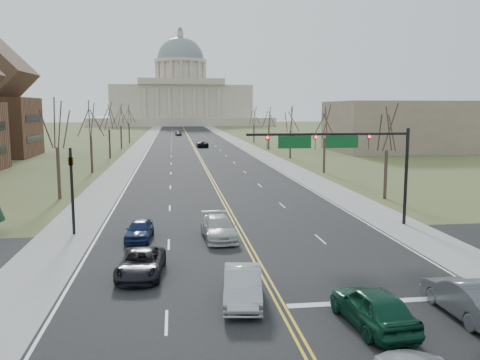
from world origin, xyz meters
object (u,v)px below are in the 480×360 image
object	(u,v)px
signal_left	(72,181)
car_sb_outer_second	(139,230)
car_sb_inner_second	(219,228)
signal_mast	(341,148)
car_sb_outer_lead	(141,263)
car_far_nb	(202,144)
car_sb_inner_lead	(243,286)
car_far_sb	(178,133)
car_nb_inner_lead	(373,307)
car_nb_outer_lead	(467,297)

from	to	relation	value
signal_left	car_sb_outer_second	xyz separation A→B (m)	(4.59, -2.10, -3.02)
car_sb_inner_second	signal_mast	bearing A→B (deg)	12.10
car_sb_outer_lead	signal_mast	bearing A→B (deg)	39.10
car_far_nb	car_sb_inner_lead	bearing A→B (deg)	85.80
signal_mast	car_far_sb	distance (m)	126.85
car_sb_outer_second	car_nb_inner_lead	bearing A→B (deg)	-50.96
car_sb_inner_lead	car_sb_outer_lead	world-z (taller)	car_sb_inner_lead
signal_left	car_nb_inner_lead	xyz separation A→B (m)	(14.65, -16.99, -2.88)
signal_mast	car_far_nb	size ratio (longest dim) A/B	2.34
car_nb_inner_lead	car_far_sb	bearing A→B (deg)	-93.59
signal_mast	car_nb_outer_lead	world-z (taller)	signal_mast
car_sb_inner_lead	car_sb_outer_lead	size ratio (longest dim) A/B	0.98
car_sb_inner_lead	car_sb_outer_second	xyz separation A→B (m)	(-5.28, 11.69, -0.10)
car_sb_outer_lead	car_sb_inner_second	xyz separation A→B (m)	(4.68, 6.98, 0.07)
car_nb_outer_lead	car_sb_inner_second	distance (m)	16.71
car_far_sb	car_sb_outer_second	bearing A→B (deg)	-98.17
car_sb_inner_lead	car_nb_outer_lead	bearing A→B (deg)	-9.21
car_far_nb	signal_left	bearing A→B (deg)	78.21
signal_mast	car_sb_inner_second	bearing A→B (deg)	-164.68
car_nb_inner_lead	car_sb_outer_lead	xyz separation A→B (m)	(-9.52, 7.50, -0.16)
car_nb_inner_lead	car_sb_outer_lead	size ratio (longest dim) A/B	1.01
signal_left	car_far_nb	world-z (taller)	signal_left
car_nb_outer_lead	car_sb_outer_second	world-z (taller)	car_nb_outer_lead
signal_mast	car_sb_outer_second	world-z (taller)	signal_mast
car_sb_inner_second	car_far_nb	bearing A→B (deg)	84.27
car_sb_outer_second	car_sb_inner_second	bearing A→B (deg)	0.55
signal_left	car_nb_inner_lead	size ratio (longest dim) A/B	1.24
car_nb_outer_lead	car_far_nb	world-z (taller)	car_nb_outer_lead
car_nb_inner_lead	signal_mast	bearing A→B (deg)	-110.21
car_sb_outer_lead	car_sb_inner_lead	bearing A→B (deg)	-37.62
car_nb_inner_lead	car_sb_inner_second	distance (m)	15.27
car_nb_inner_lead	car_far_sb	size ratio (longest dim) A/B	1.09
car_nb_outer_lead	car_far_sb	bearing A→B (deg)	-87.10
car_sb_outer_lead	signal_left	bearing A→B (deg)	123.04
car_nb_inner_lead	car_far_sb	world-z (taller)	car_nb_inner_lead
car_sb_inner_lead	car_nb_inner_lead	bearing A→B (deg)	-26.57
signal_left	car_far_sb	distance (m)	126.65
signal_mast	car_sb_inner_lead	xyz separation A→B (m)	(-9.07, -13.79, -4.97)
signal_mast	car_far_sb	world-z (taller)	signal_mast
signal_left	car_sb_outer_second	size ratio (longest dim) A/B	1.51
signal_left	car_far_nb	size ratio (longest dim) A/B	1.16
car_nb_inner_lead	car_far_nb	bearing A→B (deg)	-95.22
car_sb_inner_second	car_far_sb	bearing A→B (deg)	87.34
car_sb_outer_lead	car_far_nb	xyz separation A→B (m)	(8.18, 86.97, 0.05)
car_sb_inner_lead	car_sb_inner_second	distance (m)	11.28
car_nb_outer_lead	signal_mast	bearing A→B (deg)	-91.16
signal_mast	car_far_sb	size ratio (longest dim) A/B	2.73
car_nb_inner_lead	car_sb_outer_second	distance (m)	17.97
signal_left	car_far_sb	bearing A→B (deg)	86.13
car_sb_inner_lead	car_sb_outer_lead	xyz separation A→B (m)	(-4.74, 4.30, -0.11)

